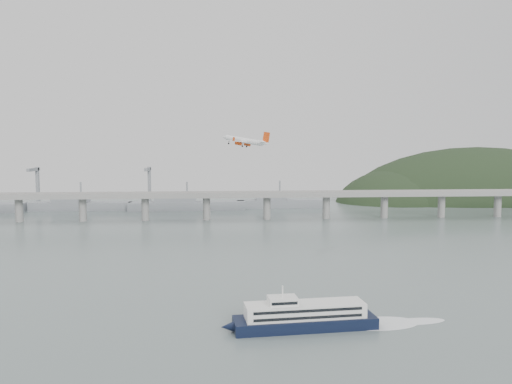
{
  "coord_description": "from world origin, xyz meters",
  "views": [
    {
      "loc": [
        -19.88,
        -210.01,
        60.17
      ],
      "look_at": [
        0.0,
        55.0,
        36.0
      ],
      "focal_mm": 35.0,
      "sensor_mm": 36.0,
      "label": 1
    }
  ],
  "objects": [
    {
      "name": "bridge",
      "position": [
        -1.15,
        200.0,
        17.65
      ],
      "size": [
        800.0,
        22.0,
        23.9
      ],
      "color": "gray",
      "rests_on": "ground"
    },
    {
      "name": "distant_fleet",
      "position": [
        -155.36,
        265.08,
        6.22
      ],
      "size": [
        453.0,
        60.9,
        40.0
      ],
      "color": "slate",
      "rests_on": "ground"
    },
    {
      "name": "headland",
      "position": [
        285.18,
        331.75,
        -19.34
      ],
      "size": [
        365.0,
        155.0,
        156.0
      ],
      "color": "black",
      "rests_on": "ground"
    },
    {
      "name": "ground",
      "position": [
        0.0,
        0.0,
        0.0
      ],
      "size": [
        900.0,
        900.0,
        0.0
      ],
      "primitive_type": "plane",
      "color": "slate",
      "rests_on": "ground"
    },
    {
      "name": "airliner",
      "position": [
        -3.36,
        98.79,
        63.8
      ],
      "size": [
        30.64,
        28.65,
        9.56
      ],
      "rotation": [
        0.05,
        -0.15,
        2.52
      ],
      "color": "white",
      "rests_on": "ground"
    },
    {
      "name": "ferry",
      "position": [
        8.37,
        -50.52,
        4.0
      ],
      "size": [
        78.32,
        17.78,
        14.77
      ],
      "rotation": [
        0.0,
        0.0,
        0.08
      ],
      "color": "black",
      "rests_on": "ground"
    }
  ]
}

